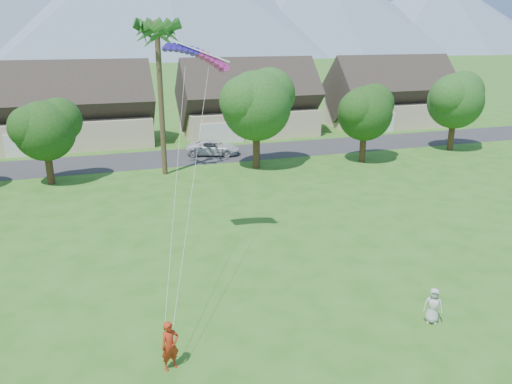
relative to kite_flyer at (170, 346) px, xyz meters
name	(u,v)px	position (x,y,z in m)	size (l,w,h in m)	color
ground	(347,381)	(5.63, -2.63, -0.92)	(500.00, 500.00, 0.00)	#2D6019
street	(178,157)	(5.63, 31.37, -0.92)	(90.00, 7.00, 0.01)	#2D2D30
kite_flyer	(170,346)	(0.00, 0.00, 0.00)	(0.67, 0.44, 1.85)	#A72A13
watcher	(433,306)	(10.70, -0.42, -0.15)	(0.75, 0.49, 1.54)	#B9BAB5
parked_car	(213,148)	(9.17, 31.37, -0.21)	(2.35, 5.10, 1.42)	silver
houses_row	(166,108)	(6.13, 40.37, 2.52)	(72.75, 8.19, 8.86)	beige
tree_row	(173,117)	(4.49, 25.29, 3.97)	(62.27, 6.67, 8.45)	#47301C
fan_palm	(157,28)	(3.63, 25.87, 10.88)	(3.00, 3.00, 13.80)	#4C3D26
parafoil_kite	(197,53)	(3.36, 9.63, 9.56)	(3.26, 1.07, 0.50)	#341AC3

